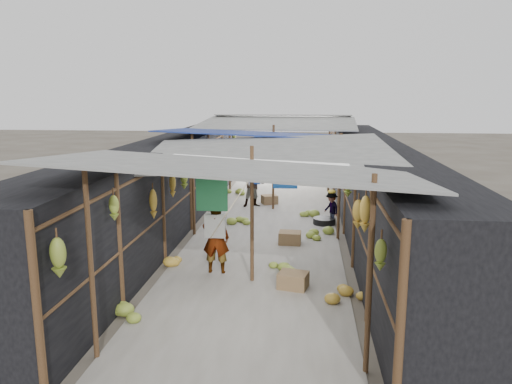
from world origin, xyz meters
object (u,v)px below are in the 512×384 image
(black_basin, at_px, (324,221))
(vendor_seated, at_px, (331,208))
(crate_near, at_px, (290,238))
(vendor_elderly, at_px, (216,238))
(shopper_blue, at_px, (254,184))

(black_basin, distance_m, vendor_seated, 0.41)
(crate_near, distance_m, vendor_seated, 2.27)
(black_basin, relative_size, vendor_seated, 0.68)
(vendor_elderly, bearing_deg, vendor_seated, -121.05)
(vendor_seated, bearing_deg, shopper_blue, -159.74)
(crate_near, xyz_separation_m, shopper_blue, (-1.26, 3.86, 0.57))
(black_basin, relative_size, vendor_elderly, 0.42)
(shopper_blue, xyz_separation_m, vendor_seated, (2.32, -1.87, -0.27))
(crate_near, distance_m, black_basin, 2.10)
(vendor_elderly, relative_size, shopper_blue, 1.01)
(crate_near, xyz_separation_m, vendor_seated, (1.06, 1.98, 0.29))
(vendor_elderly, height_order, vendor_seated, vendor_elderly)
(shopper_blue, height_order, vendor_seated, shopper_blue)
(crate_near, relative_size, black_basin, 0.84)
(vendor_seated, bearing_deg, crate_near, -59.00)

